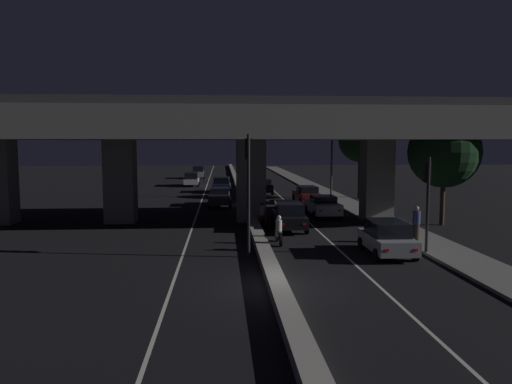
{
  "coord_description": "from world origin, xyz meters",
  "views": [
    {
      "loc": [
        -1.94,
        -17.81,
        5.25
      ],
      "look_at": [
        0.65,
        20.01,
        1.53
      ],
      "focal_mm": 35.0,
      "sensor_mm": 36.0,
      "label": 1
    }
  ],
  "objects_px": {
    "traffic_light_left_of_median": "(248,174)",
    "car_dark_blue_second_oncoming": "(222,184)",
    "street_lamp": "(327,151)",
    "car_white_third_oncoming": "(192,179)",
    "traffic_light_right_of_median": "(427,188)",
    "car_dark_red_fourth": "(307,194)",
    "car_white_third": "(323,206)",
    "car_silver_fourth_oncoming": "(198,172)",
    "car_grey_lead_oncoming": "(220,196)",
    "motorcycle_black_filtering_near": "(279,232)",
    "car_black_second": "(289,215)",
    "motorcycle_red_filtering_mid": "(262,215)",
    "car_black_fifth": "(262,186)",
    "pedestrian_on_sidewalk": "(416,223)",
    "car_silver_lead": "(387,237)",
    "motorcycle_blue_filtering_far": "(258,200)"
  },
  "relations": [
    {
      "from": "car_silver_fourth_oncoming",
      "to": "car_grey_lead_oncoming",
      "type": "bearing_deg",
      "value": 3.91
    },
    {
      "from": "traffic_light_left_of_median",
      "to": "car_dark_blue_second_oncoming",
      "type": "relative_size",
      "value": 1.38
    },
    {
      "from": "traffic_light_left_of_median",
      "to": "motorcycle_black_filtering_near",
      "type": "bearing_deg",
      "value": 58.47
    },
    {
      "from": "car_black_second",
      "to": "motorcycle_blue_filtering_far",
      "type": "relative_size",
      "value": 2.28
    },
    {
      "from": "car_white_third",
      "to": "motorcycle_black_filtering_near",
      "type": "distance_m",
      "value": 10.56
    },
    {
      "from": "street_lamp",
      "to": "car_silver_fourth_oncoming",
      "type": "distance_m",
      "value": 31.34
    },
    {
      "from": "traffic_light_left_of_median",
      "to": "car_black_second",
      "type": "distance_m",
      "value": 8.12
    },
    {
      "from": "car_grey_lead_oncoming",
      "to": "motorcycle_blue_filtering_far",
      "type": "bearing_deg",
      "value": 69.27
    },
    {
      "from": "traffic_light_right_of_median",
      "to": "car_dark_red_fourth",
      "type": "xyz_separation_m",
      "value": [
        -2.19,
        20.47,
        -2.38
      ]
    },
    {
      "from": "street_lamp",
      "to": "car_grey_lead_oncoming",
      "type": "xyz_separation_m",
      "value": [
        -10.18,
        -4.98,
        -3.72
      ]
    },
    {
      "from": "traffic_light_right_of_median",
      "to": "street_lamp",
      "type": "bearing_deg",
      "value": 89.17
    },
    {
      "from": "traffic_light_left_of_median",
      "to": "car_black_second",
      "type": "height_order",
      "value": "traffic_light_left_of_median"
    },
    {
      "from": "motorcycle_blue_filtering_far",
      "to": "car_dark_red_fourth",
      "type": "bearing_deg",
      "value": -60.55
    },
    {
      "from": "car_dark_blue_second_oncoming",
      "to": "motorcycle_blue_filtering_far",
      "type": "xyz_separation_m",
      "value": [
        2.99,
        -12.97,
        -0.24
      ]
    },
    {
      "from": "car_grey_lead_oncoming",
      "to": "car_silver_lead",
      "type": "bearing_deg",
      "value": 23.12
    },
    {
      "from": "traffic_light_left_of_median",
      "to": "motorcycle_blue_filtering_far",
      "type": "height_order",
      "value": "traffic_light_left_of_median"
    },
    {
      "from": "car_black_fifth",
      "to": "car_grey_lead_oncoming",
      "type": "height_order",
      "value": "car_black_fifth"
    },
    {
      "from": "car_black_fifth",
      "to": "car_dark_blue_second_oncoming",
      "type": "relative_size",
      "value": 0.99
    },
    {
      "from": "traffic_light_left_of_median",
      "to": "motorcycle_black_filtering_near",
      "type": "xyz_separation_m",
      "value": [
        1.74,
        2.84,
        -3.21
      ]
    },
    {
      "from": "street_lamp",
      "to": "car_white_third_oncoming",
      "type": "xyz_separation_m",
      "value": [
        -13.7,
        14.95,
        -3.62
      ]
    },
    {
      "from": "traffic_light_right_of_median",
      "to": "car_silver_fourth_oncoming",
      "type": "height_order",
      "value": "traffic_light_right_of_median"
    },
    {
      "from": "motorcycle_black_filtering_near",
      "to": "motorcycle_red_filtering_mid",
      "type": "height_order",
      "value": "motorcycle_black_filtering_near"
    },
    {
      "from": "traffic_light_right_of_median",
      "to": "motorcycle_black_filtering_near",
      "type": "bearing_deg",
      "value": 157.06
    },
    {
      "from": "pedestrian_on_sidewalk",
      "to": "car_black_second",
      "type": "bearing_deg",
      "value": 144.58
    },
    {
      "from": "car_black_second",
      "to": "motorcycle_blue_filtering_far",
      "type": "distance_m",
      "value": 10.81
    },
    {
      "from": "car_black_fifth",
      "to": "car_dark_red_fourth",
      "type": "bearing_deg",
      "value": -158.9
    },
    {
      "from": "car_silver_lead",
      "to": "car_dark_red_fourth",
      "type": "height_order",
      "value": "car_silver_lead"
    },
    {
      "from": "car_grey_lead_oncoming",
      "to": "motorcycle_blue_filtering_far",
      "type": "height_order",
      "value": "car_grey_lead_oncoming"
    },
    {
      "from": "car_white_third",
      "to": "street_lamp",
      "type": "bearing_deg",
      "value": -14.25
    },
    {
      "from": "car_dark_blue_second_oncoming",
      "to": "car_white_third_oncoming",
      "type": "distance_m",
      "value": 8.97
    },
    {
      "from": "traffic_light_left_of_median",
      "to": "car_dark_blue_second_oncoming",
      "type": "bearing_deg",
      "value": 92.33
    },
    {
      "from": "car_silver_fourth_oncoming",
      "to": "pedestrian_on_sidewalk",
      "type": "bearing_deg",
      "value": 13.71
    },
    {
      "from": "car_white_third",
      "to": "car_silver_fourth_oncoming",
      "type": "relative_size",
      "value": 1.13
    },
    {
      "from": "car_silver_lead",
      "to": "motorcycle_blue_filtering_far",
      "type": "relative_size",
      "value": 2.09
    },
    {
      "from": "car_silver_lead",
      "to": "car_white_third_oncoming",
      "type": "bearing_deg",
      "value": 17.35
    },
    {
      "from": "car_silver_lead",
      "to": "traffic_light_left_of_median",
      "type": "bearing_deg",
      "value": 90.5
    },
    {
      "from": "car_silver_lead",
      "to": "car_dark_red_fourth",
      "type": "xyz_separation_m",
      "value": [
        -0.3,
        20.53,
        -0.07
      ]
    },
    {
      "from": "car_black_fifth",
      "to": "pedestrian_on_sidewalk",
      "type": "distance_m",
      "value": 26.46
    },
    {
      "from": "car_white_third_oncoming",
      "to": "motorcycle_red_filtering_mid",
      "type": "height_order",
      "value": "car_white_third_oncoming"
    },
    {
      "from": "car_black_second",
      "to": "car_dark_red_fourth",
      "type": "height_order",
      "value": "car_black_second"
    },
    {
      "from": "motorcycle_red_filtering_mid",
      "to": "car_silver_lead",
      "type": "bearing_deg",
      "value": -151.88
    },
    {
      "from": "street_lamp",
      "to": "car_white_third_oncoming",
      "type": "relative_size",
      "value": 1.68
    },
    {
      "from": "car_grey_lead_oncoming",
      "to": "motorcycle_black_filtering_near",
      "type": "bearing_deg",
      "value": 11.52
    },
    {
      "from": "car_dark_red_fourth",
      "to": "car_white_third",
      "type": "bearing_deg",
      "value": 176.3
    },
    {
      "from": "street_lamp",
      "to": "car_dark_red_fourth",
      "type": "distance_m",
      "value": 5.7
    },
    {
      "from": "motorcycle_black_filtering_near",
      "to": "pedestrian_on_sidewalk",
      "type": "distance_m",
      "value": 7.28
    },
    {
      "from": "car_white_third",
      "to": "car_black_second",
      "type": "bearing_deg",
      "value": 148.88
    },
    {
      "from": "car_grey_lead_oncoming",
      "to": "car_white_third",
      "type": "bearing_deg",
      "value": 49.42
    },
    {
      "from": "traffic_light_right_of_median",
      "to": "car_dark_blue_second_oncoming",
      "type": "bearing_deg",
      "value": 107.47
    },
    {
      "from": "car_white_third",
      "to": "motorcycle_blue_filtering_far",
      "type": "bearing_deg",
      "value": 38.36
    }
  ]
}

